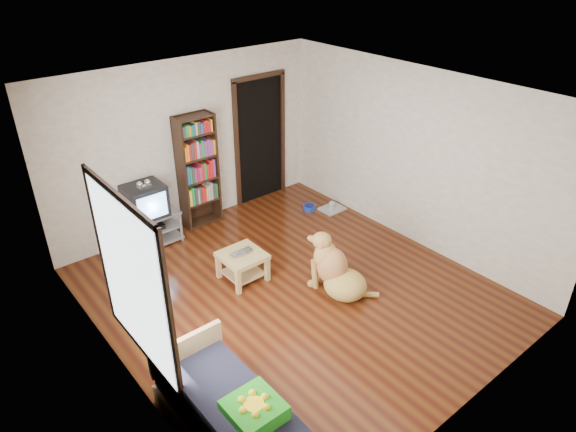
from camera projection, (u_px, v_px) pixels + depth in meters
ground at (293, 292)px, 6.72m from camera, size 5.00×5.00×0.00m
ceiling at (294, 96)px, 5.46m from camera, size 5.00×5.00×0.00m
wall_back at (187, 145)px, 7.78m from camera, size 4.50×0.00×4.50m
wall_front at (480, 308)px, 4.40m from camera, size 4.50×0.00×4.50m
wall_left at (111, 274)px, 4.84m from camera, size 0.00×5.00×5.00m
wall_right at (413, 158)px, 7.34m from camera, size 0.00×5.00×5.00m
green_cushion at (254, 410)px, 4.45m from camera, size 0.46×0.46×0.15m
laptop at (243, 254)px, 6.76m from camera, size 0.32×0.21×0.02m
dog_bowl at (309, 207)px, 8.69m from camera, size 0.22×0.22×0.08m
grey_rag at (332, 209)px, 8.70m from camera, size 0.40×0.32×0.03m
window at (132, 281)px, 4.42m from camera, size 0.03×1.46×1.70m
doorway at (260, 137)px, 8.61m from camera, size 1.03×0.05×2.19m
tv_stand at (149, 229)px, 7.61m from camera, size 0.90×0.45×0.50m
crt_tv at (144, 200)px, 7.40m from camera, size 0.55×0.52×0.58m
bookshelf at (197, 165)px, 7.85m from camera, size 0.60×0.30×1.80m
sofa at (231, 422)px, 4.62m from camera, size 0.80×1.80×0.80m
coffee_table at (242, 261)px, 6.84m from camera, size 0.55×0.55×0.40m
dog at (336, 272)px, 6.59m from camera, size 0.66×0.94×0.84m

